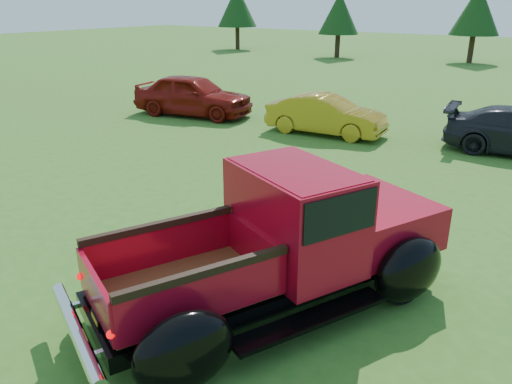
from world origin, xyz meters
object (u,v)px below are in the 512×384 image
at_px(tree_far_west, 237,6).
at_px(tree_mid_left, 477,10).
at_px(show_car_yellow, 326,115).
at_px(pickup_truck, 294,238).
at_px(tree_west, 339,13).
at_px(show_car_red, 193,95).

xyz_separation_m(tree_far_west, tree_mid_left, (19.00, 1.00, -0.14)).
bearing_deg(show_car_yellow, pickup_truck, -160.59).
distance_m(tree_far_west, tree_west, 10.06).
bearing_deg(tree_far_west, pickup_truck, -52.22).
bearing_deg(pickup_truck, tree_far_west, 152.08).
xyz_separation_m(tree_mid_left, show_car_red, (-4.41, -23.38, -2.63)).
bearing_deg(tree_far_west, tree_west, -5.71).
distance_m(tree_west, pickup_truck, 32.86).
bearing_deg(tree_mid_left, show_car_red, -100.68).
bearing_deg(tree_mid_left, show_car_yellow, -87.79).
xyz_separation_m(pickup_truck, show_car_yellow, (-3.92, 8.63, -0.30)).
height_order(show_car_red, show_car_yellow, show_car_red).
bearing_deg(pickup_truck, tree_west, 139.23).
height_order(pickup_truck, show_car_yellow, pickup_truck).
bearing_deg(pickup_truck, tree_mid_left, 122.94).
bearing_deg(tree_far_west, show_car_yellow, -48.00).
xyz_separation_m(tree_far_west, show_car_red, (14.59, -22.38, -2.77)).
xyz_separation_m(show_car_red, show_car_yellow, (5.30, 0.28, -0.13)).
bearing_deg(tree_west, show_car_red, -77.87).
bearing_deg(show_car_yellow, show_car_red, 87.98).
height_order(tree_west, show_car_yellow, tree_west).
relative_size(tree_far_west, show_car_red, 1.18).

